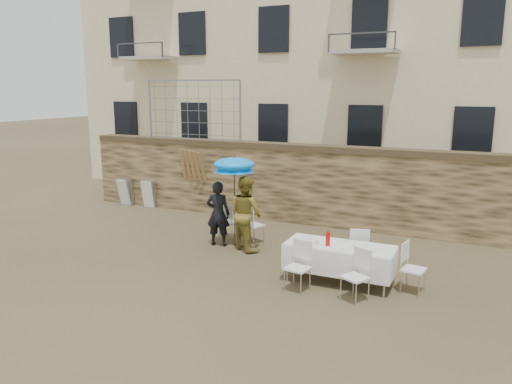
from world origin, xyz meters
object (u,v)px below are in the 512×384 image
at_px(table_chair_back, 359,249).
at_px(chair_stack_right, 151,193).
at_px(banquet_table, 340,247).
at_px(chair_stack_left, 128,191).
at_px(woman_dress, 246,213).
at_px(table_chair_front_right, 355,276).
at_px(soda_bottle, 328,239).
at_px(table_chair_front_left, 297,267).
at_px(umbrella, 234,167).
at_px(table_chair_side, 414,268).
at_px(couple_chair_left, 229,221).
at_px(couple_chair_right, 254,224).
at_px(man_suit, 218,214).

bearing_deg(table_chair_back, chair_stack_right, -35.71).
bearing_deg(banquet_table, chair_stack_left, 155.66).
bearing_deg(woman_dress, chair_stack_right, -0.94).
relative_size(table_chair_front_right, table_chair_back, 1.00).
relative_size(soda_bottle, table_chair_back, 0.27).
bearing_deg(chair_stack_left, table_chair_front_right, -27.16).
relative_size(soda_bottle, table_chair_front_left, 0.27).
xyz_separation_m(umbrella, table_chair_back, (3.12, -0.39, -1.47)).
bearing_deg(table_chair_side, table_chair_front_right, 143.43).
bearing_deg(table_chair_side, couple_chair_left, 81.98).
bearing_deg(woman_dress, table_chair_side, -165.94).
distance_m(umbrella, couple_chair_right, 1.57).
xyz_separation_m(woman_dress, table_chair_front_left, (1.97, -1.84, -0.41)).
xyz_separation_m(soda_bottle, table_chair_side, (1.60, 0.25, -0.43)).
xyz_separation_m(woman_dress, banquet_table, (2.57, -1.09, -0.16)).
bearing_deg(chair_stack_left, woman_dress, -24.95).
relative_size(couple_chair_left, soda_bottle, 3.69).
xyz_separation_m(table_chair_front_right, chair_stack_right, (-7.75, 4.44, -0.02)).
distance_m(couple_chair_right, chair_stack_left, 5.89).
bearing_deg(soda_bottle, couple_chair_left, 150.14).
xyz_separation_m(table_chair_side, chair_stack_right, (-8.65, 3.59, -0.02)).
xyz_separation_m(umbrella, chair_stack_right, (-4.33, 2.49, -1.49)).
height_order(chair_stack_left, chair_stack_right, same).
relative_size(couple_chair_left, table_chair_back, 1.00).
height_order(banquet_table, table_chair_front_left, table_chair_front_left).
distance_m(couple_chair_left, soda_bottle, 3.62).
distance_m(table_chair_back, table_chair_side, 1.39).
distance_m(banquet_table, chair_stack_right, 8.13).
bearing_deg(soda_bottle, banquet_table, 36.87).
bearing_deg(chair_stack_left, table_chair_side, -20.59).
bearing_deg(banquet_table, couple_chair_right, 147.93).
height_order(man_suit, couple_chair_right, man_suit).
distance_m(woman_dress, table_chair_back, 2.82).
bearing_deg(banquet_table, man_suit, 161.80).
xyz_separation_m(table_chair_front_left, table_chair_side, (2.00, 0.85, 0.00)).
relative_size(umbrella, couple_chair_left, 2.15).
bearing_deg(table_chair_side, soda_bottle, 108.95).
distance_m(table_chair_side, chair_stack_right, 9.36).
xyz_separation_m(table_chair_back, chair_stack_left, (-8.35, 2.89, -0.02)).
relative_size(umbrella, table_chair_back, 2.15).
distance_m(umbrella, table_chair_back, 3.47).
bearing_deg(man_suit, table_chair_front_right, 142.49).
bearing_deg(soda_bottle, woman_dress, 152.36).
bearing_deg(chair_stack_left, umbrella, -25.51).
distance_m(couple_chair_right, table_chair_front_left, 3.13).
height_order(umbrella, table_chair_back, umbrella).
height_order(table_chair_front_left, table_chair_side, same).
height_order(man_suit, table_chair_back, man_suit).
distance_m(table_chair_back, chair_stack_left, 8.83).
xyz_separation_m(man_suit, table_chair_front_left, (2.72, -1.84, -0.32)).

